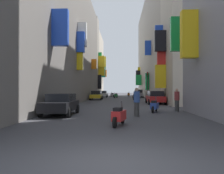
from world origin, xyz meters
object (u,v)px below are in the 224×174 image
at_px(scooter_blue, 155,106).
at_px(parked_car_grey, 138,93).
at_px(scooter_orange, 129,94).
at_px(scooter_red, 119,116).
at_px(pedestrian_near_left, 137,102).
at_px(scooter_black, 135,97).
at_px(pedestrian_crossing, 177,100).
at_px(parked_car_silver, 103,94).
at_px(scooter_green, 116,95).
at_px(scooter_silver, 112,95).
at_px(parked_car_black, 61,104).
at_px(parked_car_yellow, 96,95).
at_px(parked_car_red, 155,97).
at_px(traffic_light_near_corner, 148,81).

bearing_deg(scooter_blue, parked_car_grey, 88.12).
bearing_deg(scooter_orange, scooter_red, -92.43).
relative_size(scooter_orange, pedestrian_near_left, 1.12).
distance_m(scooter_black, pedestrian_crossing, 19.00).
bearing_deg(parked_car_silver, pedestrian_crossing, -74.75).
bearing_deg(scooter_black, scooter_green, 113.11).
height_order(parked_car_grey, scooter_red, parked_car_grey).
distance_m(scooter_silver, scooter_blue, 32.47).
relative_size(parked_car_black, pedestrian_crossing, 2.30).
distance_m(parked_car_grey, parked_car_yellow, 12.48).
height_order(parked_car_grey, scooter_green, parked_car_grey).
height_order(scooter_black, pedestrian_near_left, pedestrian_near_left).
height_order(scooter_green, scooter_red, same).
height_order(parked_car_black, parked_car_silver, parked_car_black).
relative_size(scooter_red, scooter_black, 0.98).
bearing_deg(scooter_blue, parked_car_black, -161.15).
bearing_deg(parked_car_red, scooter_silver, 104.27).
height_order(parked_car_silver, scooter_orange, parked_car_silver).
height_order(parked_car_yellow, scooter_blue, parked_car_yellow).
bearing_deg(scooter_green, parked_car_red, -74.51).
bearing_deg(scooter_red, scooter_black, 85.05).
xyz_separation_m(scooter_silver, pedestrian_crossing, (6.19, -31.47, 0.40)).
relative_size(scooter_green, traffic_light_near_corner, 0.37).
bearing_deg(pedestrian_crossing, scooter_black, 96.34).
relative_size(scooter_silver, pedestrian_near_left, 1.03).
xyz_separation_m(scooter_black, pedestrian_crossing, (2.10, -18.88, 0.40)).
distance_m(scooter_silver, scooter_black, 13.24).
relative_size(parked_car_black, parked_car_silver, 0.97).
bearing_deg(traffic_light_near_corner, scooter_green, 141.64).
distance_m(scooter_orange, scooter_blue, 36.65).
xyz_separation_m(scooter_black, pedestrian_near_left, (-1.17, -22.22, 0.43)).
distance_m(parked_car_silver, scooter_black, 12.51).
xyz_separation_m(parked_car_yellow, scooter_silver, (1.98, 13.00, -0.28)).
relative_size(scooter_green, scooter_orange, 0.86).
distance_m(parked_car_grey, scooter_blue, 29.29).
distance_m(parked_car_grey, scooter_orange, 7.57).
relative_size(scooter_silver, scooter_red, 1.00).
bearing_deg(parked_car_grey, parked_car_yellow, -126.00).
xyz_separation_m(parked_car_yellow, scooter_red, (3.83, -25.47, -0.28)).
relative_size(parked_car_grey, pedestrian_crossing, 2.47).
xyz_separation_m(parked_car_yellow, scooter_blue, (6.38, -19.17, -0.28)).
height_order(parked_car_red, scooter_green, parked_car_red).
relative_size(parked_car_grey, traffic_light_near_corner, 0.92).
bearing_deg(scooter_green, pedestrian_crossing, -78.63).
xyz_separation_m(parked_car_red, scooter_orange, (-2.14, 27.34, -0.31)).
height_order(parked_car_red, scooter_red, parked_car_red).
bearing_deg(scooter_green, scooter_orange, 73.70).
distance_m(scooter_orange, traffic_light_near_corner, 14.49).
relative_size(parked_car_grey, parked_car_black, 1.07).
relative_size(parked_car_silver, scooter_silver, 2.22).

